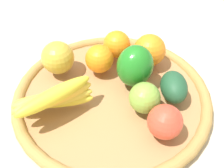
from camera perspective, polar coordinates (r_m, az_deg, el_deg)
The scene contains 11 objects.
ground_plane at distance 0.64m, azimuth -0.00°, elevation -3.54°, with size 2.40×2.40×0.00m, color beige.
basket at distance 0.63m, azimuth -0.00°, elevation -2.49°, with size 0.46×0.46×0.03m.
avocado at distance 0.60m, azimuth 13.13°, elevation -0.60°, with size 0.09×0.06×0.06m, color #1F4C2E.
orange_1 at distance 0.65m, azimuth -2.73°, elevation 5.45°, with size 0.07×0.07×0.07m, color orange.
banana_bunch at distance 0.56m, azimuth -12.47°, elevation -3.02°, with size 0.17×0.11×0.08m.
orange_0 at distance 0.69m, azimuth 1.03°, elevation 8.52°, with size 0.07×0.07×0.07m, color orange.
apple_1 at distance 0.55m, azimuth 7.00°, elevation -2.95°, with size 0.07×0.07×0.07m, color #7AA63C.
orange_2 at distance 0.67m, azimuth 8.06°, elevation 7.20°, with size 0.08×0.08×0.08m, color orange.
apple_0 at distance 0.52m, azimuth 11.31°, elevation -7.96°, with size 0.07×0.07×0.07m, color #DA442E.
apple_2 at distance 0.65m, azimuth -11.58°, elevation 5.59°, with size 0.08×0.08×0.08m, color gold.
bell_pepper at distance 0.60m, azimuth 4.98°, elevation 3.88°, with size 0.09×0.08×0.10m, color #1F7820.
Camera 1 is at (0.08, 0.43, 0.47)m, focal length 42.53 mm.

